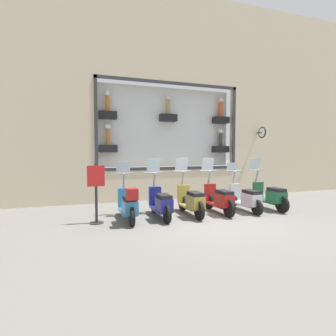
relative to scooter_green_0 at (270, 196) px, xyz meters
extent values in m
plane|color=#66635E|center=(-0.56, 2.50, -0.44)|extent=(120.00, 120.00, 0.00)
cube|color=beige|center=(3.04, 2.50, 0.15)|extent=(0.40, 5.88, 1.19)
cube|color=beige|center=(3.04, 2.50, 6.01)|extent=(0.40, 5.88, 3.55)
cube|color=#2D2D33|center=(2.83, 2.50, 4.18)|extent=(0.04, 5.88, 0.12)
cube|color=#2D2D33|center=(2.83, 2.50, 0.81)|extent=(0.04, 5.88, 0.12)
cube|color=#2D2D33|center=(2.83, -0.38, 2.49)|extent=(0.04, 0.12, 3.49)
cube|color=#2D2D33|center=(2.83, 5.37, 2.49)|extent=(0.04, 0.12, 3.49)
cube|color=silver|center=(3.39, 2.50, 2.49)|extent=(0.04, 5.64, 3.25)
cube|color=black|center=(3.17, 0.07, 2.86)|extent=(0.36, 0.68, 0.28)
cylinder|color=#CC4C23|center=(3.17, 0.07, 3.30)|extent=(0.17, 0.17, 0.62)
sphere|color=beige|center=(3.17, 0.07, 3.72)|extent=(0.22, 0.22, 0.22)
cube|color=black|center=(3.17, 2.50, 2.86)|extent=(0.36, 0.68, 0.28)
cylinder|color=#9E7F4C|center=(3.17, 2.50, 3.29)|extent=(0.16, 0.16, 0.58)
sphere|color=beige|center=(3.17, 2.50, 3.68)|extent=(0.21, 0.21, 0.21)
cube|color=black|center=(3.17, 4.92, 2.86)|extent=(0.36, 0.68, 0.28)
cylinder|color=#B26B2D|center=(3.17, 4.92, 3.28)|extent=(0.16, 0.16, 0.58)
sphere|color=white|center=(3.17, 4.92, 3.68)|extent=(0.21, 0.21, 0.21)
cube|color=black|center=(3.17, 0.07, 1.58)|extent=(0.36, 0.68, 0.28)
cylinder|color=#47382D|center=(3.17, 0.07, 2.01)|extent=(0.16, 0.16, 0.56)
sphere|color=white|center=(3.17, 0.07, 2.39)|extent=(0.20, 0.20, 0.20)
cube|color=black|center=(3.17, 4.92, 1.58)|extent=(0.36, 0.68, 0.28)
cylinder|color=#B26B2D|center=(3.17, 4.92, 2.03)|extent=(0.17, 0.17, 0.60)
sphere|color=white|center=(3.17, 4.92, 2.43)|extent=(0.22, 0.22, 0.22)
cylinder|color=black|center=(2.67, -1.58, 2.31)|extent=(0.35, 0.05, 0.05)
torus|color=black|center=(2.49, -1.58, 2.31)|extent=(0.50, 0.05, 0.50)
cylinder|color=white|center=(2.49, -1.58, 2.31)|extent=(0.41, 0.03, 0.41)
cylinder|color=black|center=(0.73, 0.00, -0.18)|extent=(0.54, 0.09, 0.54)
cylinder|color=black|center=(-0.54, 0.00, -0.18)|extent=(0.54, 0.09, 0.54)
cube|color=#19512D|center=(0.09, 0.00, -0.19)|extent=(1.02, 0.38, 0.06)
cube|color=#19512D|center=(-0.28, 0.00, 0.02)|extent=(0.61, 0.35, 0.36)
cube|color=black|center=(-0.28, 0.00, 0.25)|extent=(0.58, 0.31, 0.10)
cube|color=#19512D|center=(0.64, 0.00, 0.12)|extent=(0.12, 0.37, 0.56)
cylinder|color=gray|center=(0.71, 0.00, 0.61)|extent=(0.20, 0.06, 0.45)
cylinder|color=gray|center=(0.78, 0.00, 0.83)|extent=(0.04, 0.61, 0.04)
cube|color=silver|center=(0.82, 0.00, 1.03)|extent=(0.10, 0.42, 0.40)
cylinder|color=black|center=(0.75, 0.94, -0.21)|extent=(0.47, 0.09, 0.47)
cylinder|color=black|center=(-0.57, 0.94, -0.21)|extent=(0.47, 0.09, 0.47)
cube|color=#B7BCC6|center=(0.09, 0.94, -0.22)|extent=(1.02, 0.39, 0.06)
cube|color=#B7BCC6|center=(-0.28, 0.94, -0.01)|extent=(0.61, 0.35, 0.36)
cube|color=black|center=(-0.28, 0.94, 0.22)|extent=(0.58, 0.31, 0.10)
cube|color=#B7BCC6|center=(0.64, 0.94, 0.09)|extent=(0.12, 0.37, 0.56)
cylinder|color=gray|center=(0.71, 0.94, 0.58)|extent=(0.20, 0.06, 0.45)
cylinder|color=gray|center=(0.78, 0.94, 0.80)|extent=(0.04, 0.60, 0.04)
cube|color=silver|center=(0.82, 0.94, 0.94)|extent=(0.08, 0.42, 0.28)
cylinder|color=black|center=(0.72, 1.88, -0.17)|extent=(0.55, 0.09, 0.55)
cylinder|color=black|center=(-0.54, 1.88, -0.17)|extent=(0.55, 0.09, 0.55)
cube|color=maroon|center=(0.09, 1.88, -0.18)|extent=(1.02, 0.39, 0.06)
cube|color=maroon|center=(-0.28, 1.88, 0.03)|extent=(0.61, 0.35, 0.36)
cube|color=black|center=(-0.28, 1.88, 0.26)|extent=(0.58, 0.31, 0.10)
cube|color=maroon|center=(0.64, 1.88, 0.13)|extent=(0.12, 0.37, 0.56)
cylinder|color=gray|center=(0.71, 1.88, 0.62)|extent=(0.20, 0.06, 0.45)
cylinder|color=gray|center=(0.78, 1.88, 0.83)|extent=(0.04, 0.60, 0.04)
cube|color=silver|center=(0.82, 1.88, 1.05)|extent=(0.10, 0.42, 0.42)
cylinder|color=black|center=(0.73, 2.83, -0.17)|extent=(0.54, 0.09, 0.54)
cylinder|color=black|center=(-0.54, 2.83, -0.17)|extent=(0.54, 0.09, 0.54)
cube|color=olive|center=(0.09, 2.83, -0.19)|extent=(1.02, 0.39, 0.06)
cube|color=olive|center=(-0.28, 2.83, 0.02)|extent=(0.61, 0.35, 0.36)
cube|color=black|center=(-0.28, 2.83, 0.25)|extent=(0.58, 0.31, 0.10)
cube|color=olive|center=(0.64, 2.83, 0.12)|extent=(0.12, 0.37, 0.56)
cylinder|color=gray|center=(0.71, 2.83, 0.62)|extent=(0.20, 0.06, 0.45)
cylinder|color=gray|center=(0.78, 2.83, 0.83)|extent=(0.04, 0.60, 0.04)
cube|color=silver|center=(0.82, 2.83, 1.05)|extent=(0.11, 0.42, 0.43)
cylinder|color=black|center=(0.74, 3.77, -0.19)|extent=(0.50, 0.09, 0.50)
cylinder|color=black|center=(-0.56, 3.77, -0.19)|extent=(0.50, 0.09, 0.50)
cube|color=navy|center=(0.09, 3.77, -0.21)|extent=(1.02, 0.38, 0.06)
cube|color=navy|center=(-0.28, 3.77, 0.00)|extent=(0.61, 0.35, 0.36)
cube|color=black|center=(-0.28, 3.77, 0.23)|extent=(0.58, 0.31, 0.10)
cube|color=navy|center=(0.64, 3.77, 0.10)|extent=(0.12, 0.37, 0.56)
cylinder|color=gray|center=(0.71, 3.77, 0.60)|extent=(0.20, 0.06, 0.45)
cylinder|color=gray|center=(0.78, 3.77, 0.81)|extent=(0.04, 0.60, 0.04)
cube|color=silver|center=(0.82, 3.77, 1.03)|extent=(0.11, 0.42, 0.43)
cylinder|color=black|center=(0.74, 4.71, -0.20)|extent=(0.49, 0.09, 0.49)
cylinder|color=black|center=(-0.56, 4.71, -0.20)|extent=(0.49, 0.09, 0.49)
cube|color=teal|center=(0.09, 4.71, -0.21)|extent=(1.02, 0.38, 0.06)
cube|color=teal|center=(-0.28, 4.71, 0.00)|extent=(0.61, 0.35, 0.36)
cube|color=black|center=(-0.28, 4.71, 0.23)|extent=(0.58, 0.31, 0.10)
cube|color=teal|center=(0.64, 4.71, 0.10)|extent=(0.12, 0.37, 0.56)
cylinder|color=gray|center=(0.71, 4.71, 0.59)|extent=(0.20, 0.06, 0.45)
cylinder|color=gray|center=(0.78, 4.71, 0.81)|extent=(0.04, 0.61, 0.04)
cube|color=silver|center=(0.82, 4.71, 0.99)|extent=(0.09, 0.42, 0.36)
cube|color=maroon|center=(-0.61, 4.71, 0.39)|extent=(0.28, 0.28, 0.28)
cylinder|color=#232326|center=(0.03, 5.55, -0.43)|extent=(0.36, 0.36, 0.02)
cylinder|color=#232326|center=(0.03, 5.55, 0.35)|extent=(0.07, 0.07, 1.59)
cube|color=red|center=(0.01, 5.55, 0.82)|extent=(0.03, 0.45, 0.55)
camera|label=1|loc=(-7.07, 5.90, 1.42)|focal=28.00mm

